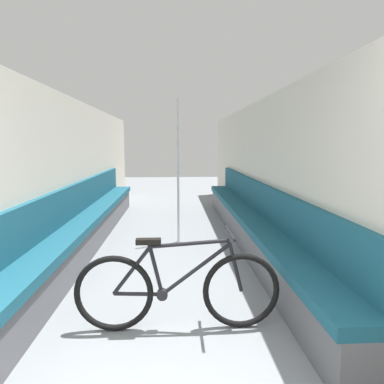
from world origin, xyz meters
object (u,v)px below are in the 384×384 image
(bench_seat_row_right, at_px, (250,223))
(bicycle, at_px, (178,289))
(bench_seat_row_left, at_px, (87,225))
(grab_pole_near, at_px, (178,175))

(bench_seat_row_right, bearing_deg, bicycle, -115.23)
(bench_seat_row_left, xyz_separation_m, bicycle, (1.34, -2.40, 0.02))
(bench_seat_row_right, relative_size, grab_pole_near, 3.02)
(bench_seat_row_left, xyz_separation_m, bench_seat_row_right, (2.47, 0.00, 0.00))
(bench_seat_row_left, distance_m, bench_seat_row_right, 2.47)
(bicycle, height_order, grab_pole_near, grab_pole_near)
(bench_seat_row_left, bearing_deg, bench_seat_row_right, 0.00)
(bicycle, xyz_separation_m, grab_pole_near, (0.04, 2.54, 0.72))
(bench_seat_row_left, bearing_deg, bicycle, -60.91)
(bench_seat_row_right, bearing_deg, grab_pole_near, 172.65)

